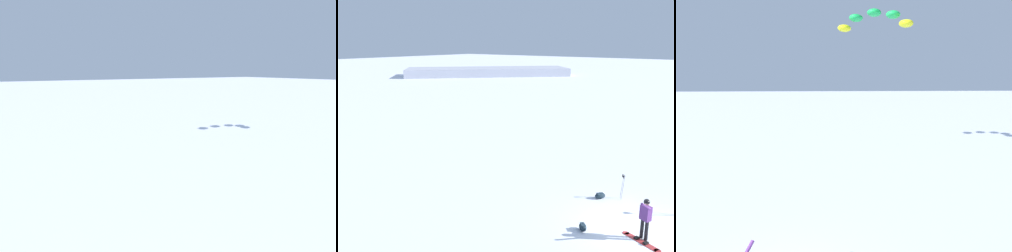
# 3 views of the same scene
# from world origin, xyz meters

# --- Properties ---
(ground_plane) EXTENTS (300.00, 300.00, 0.00)m
(ground_plane) POSITION_xyz_m (0.00, 0.00, 0.00)
(ground_plane) COLOR white
(snowboarder) EXTENTS (0.47, 0.77, 1.75)m
(snowboarder) POSITION_xyz_m (0.43, -0.65, 1.05)
(snowboarder) COLOR black
(snowboarder) RESTS_ON ground_plane
(snowboard) EXTENTS (1.68, 0.83, 0.10)m
(snowboard) POSITION_xyz_m (0.43, -0.91, 0.02)
(snowboard) COLOR #B23333
(snowboard) RESTS_ON ground_plane
(gear_bag_large) EXTENTS (0.54, 0.55, 0.32)m
(gear_bag_large) POSITION_xyz_m (-1.79, -1.52, 0.17)
(gear_bag_large) COLOR #192833
(gear_bag_large) RESTS_ON ground_plane
(gear_bag_small) EXTENTS (0.58, 0.63, 0.29)m
(gear_bag_small) POSITION_xyz_m (-2.48, 1.90, 0.15)
(gear_bag_small) COLOR #192833
(gear_bag_small) RESTS_ON ground_plane
(ski_poles) EXTENTS (0.22, 0.22, 1.26)m
(ski_poles) POSITION_xyz_m (-1.61, 2.54, 0.83)
(ski_poles) COLOR gray
(ski_poles) RESTS_ON ground_plane
(distant_ridge) EXTENTS (32.59, 32.88, 1.74)m
(distant_ridge) POSITION_xyz_m (-49.65, 48.85, 0.87)
(distant_ridge) COLOR #ABAEBF
(distant_ridge) RESTS_ON ground_plane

